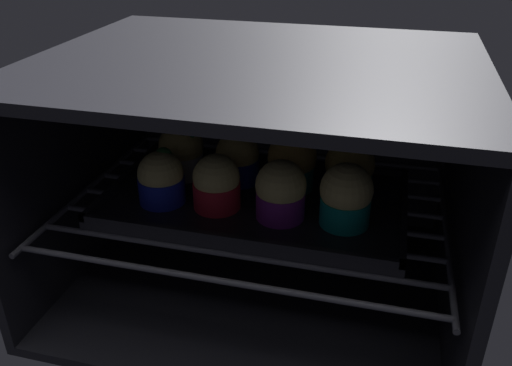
{
  "coord_description": "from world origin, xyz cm",
  "views": [
    {
      "loc": [
        17.19,
        -45.13,
        53.53
      ],
      "look_at": [
        0.0,
        21.16,
        17.51
      ],
      "focal_mm": 37.45,
      "sensor_mm": 36.0,
      "label": 1
    }
  ],
  "objects_px": {
    "muffin_row1_col0": "(182,152)",
    "muffin_row0_col0": "(161,179)",
    "muffin_row0_col3": "(346,196)",
    "muffin_row1_col3": "(349,169)",
    "baking_tray": "(256,200)",
    "muffin_row1_col1": "(238,159)",
    "muffin_row1_col2": "(292,162)",
    "muffin_row0_col1": "(217,184)",
    "muffin_row0_col2": "(281,191)"
  },
  "relations": [
    {
      "from": "muffin_row1_col0",
      "to": "muffin_row0_col0",
      "type": "bearing_deg",
      "value": -88.14
    },
    {
      "from": "muffin_row0_col3",
      "to": "muffin_row1_col3",
      "type": "bearing_deg",
      "value": 92.68
    },
    {
      "from": "baking_tray",
      "to": "muffin_row1_col1",
      "type": "height_order",
      "value": "muffin_row1_col1"
    },
    {
      "from": "muffin_row1_col2",
      "to": "muffin_row1_col3",
      "type": "bearing_deg",
      "value": 1.17
    },
    {
      "from": "muffin_row0_col1",
      "to": "muffin_row1_col3",
      "type": "distance_m",
      "value": 0.19
    },
    {
      "from": "muffin_row0_col1",
      "to": "muffin_row0_col2",
      "type": "distance_m",
      "value": 0.09
    },
    {
      "from": "baking_tray",
      "to": "muffin_row0_col0",
      "type": "relative_size",
      "value": 5.41
    },
    {
      "from": "muffin_row1_col0",
      "to": "muffin_row1_col1",
      "type": "relative_size",
      "value": 1.06
    },
    {
      "from": "muffin_row0_col3",
      "to": "muffin_row1_col3",
      "type": "xyz_separation_m",
      "value": [
        -0.0,
        0.09,
        -0.0
      ]
    },
    {
      "from": "muffin_row0_col3",
      "to": "muffin_row0_col1",
      "type": "bearing_deg",
      "value": -179.97
    },
    {
      "from": "muffin_row0_col1",
      "to": "muffin_row0_col3",
      "type": "bearing_deg",
      "value": 0.03
    },
    {
      "from": "muffin_row0_col1",
      "to": "muffin_row1_col0",
      "type": "xyz_separation_m",
      "value": [
        -0.08,
        0.08,
        0.0
      ]
    },
    {
      "from": "muffin_row0_col1",
      "to": "muffin_row1_col2",
      "type": "height_order",
      "value": "muffin_row1_col2"
    },
    {
      "from": "muffin_row0_col3",
      "to": "muffin_row1_col1",
      "type": "distance_m",
      "value": 0.19
    },
    {
      "from": "muffin_row0_col1",
      "to": "baking_tray",
      "type": "bearing_deg",
      "value": 41.1
    },
    {
      "from": "baking_tray",
      "to": "muffin_row1_col0",
      "type": "relative_size",
      "value": 5.11
    },
    {
      "from": "muffin_row1_col1",
      "to": "muffin_row1_col2",
      "type": "height_order",
      "value": "muffin_row1_col2"
    },
    {
      "from": "muffin_row0_col2",
      "to": "muffin_row1_col3",
      "type": "relative_size",
      "value": 0.98
    },
    {
      "from": "muffin_row0_col0",
      "to": "muffin_row1_col2",
      "type": "relative_size",
      "value": 0.86
    },
    {
      "from": "muffin_row0_col3",
      "to": "muffin_row1_col1",
      "type": "relative_size",
      "value": 1.1
    },
    {
      "from": "baking_tray",
      "to": "muffin_row1_col2",
      "type": "relative_size",
      "value": 4.67
    },
    {
      "from": "muffin_row0_col2",
      "to": "muffin_row1_col3",
      "type": "distance_m",
      "value": 0.12
    },
    {
      "from": "muffin_row1_col0",
      "to": "muffin_row1_col3",
      "type": "relative_size",
      "value": 0.99
    },
    {
      "from": "muffin_row1_col0",
      "to": "baking_tray",
      "type": "bearing_deg",
      "value": -17.78
    },
    {
      "from": "muffin_row0_col3",
      "to": "muffin_row0_col2",
      "type": "bearing_deg",
      "value": -176.82
    },
    {
      "from": "muffin_row1_col2",
      "to": "muffin_row1_col3",
      "type": "relative_size",
      "value": 1.08
    },
    {
      "from": "baking_tray",
      "to": "muffin_row0_col2",
      "type": "bearing_deg",
      "value": -44.48
    },
    {
      "from": "muffin_row0_col2",
      "to": "muffin_row1_col3",
      "type": "xyz_separation_m",
      "value": [
        0.08,
        0.09,
        0.0
      ]
    },
    {
      "from": "muffin_row0_col2",
      "to": "muffin_row0_col3",
      "type": "bearing_deg",
      "value": 3.18
    },
    {
      "from": "muffin_row0_col1",
      "to": "muffin_row0_col2",
      "type": "xyz_separation_m",
      "value": [
        0.09,
        -0.0,
        0.0
      ]
    },
    {
      "from": "muffin_row0_col2",
      "to": "muffin_row1_col3",
      "type": "bearing_deg",
      "value": 47.38
    },
    {
      "from": "muffin_row1_col0",
      "to": "muffin_row1_col1",
      "type": "xyz_separation_m",
      "value": [
        0.09,
        0.0,
        -0.0
      ]
    },
    {
      "from": "muffin_row1_col1",
      "to": "muffin_row1_col0",
      "type": "bearing_deg",
      "value": -178.28
    },
    {
      "from": "muffin_row0_col1",
      "to": "muffin_row0_col3",
      "type": "distance_m",
      "value": 0.18
    },
    {
      "from": "muffin_row0_col3",
      "to": "muffin_row1_col3",
      "type": "height_order",
      "value": "muffin_row0_col3"
    },
    {
      "from": "baking_tray",
      "to": "muffin_row0_col3",
      "type": "relative_size",
      "value": 4.94
    },
    {
      "from": "baking_tray",
      "to": "muffin_row1_col3",
      "type": "distance_m",
      "value": 0.14
    },
    {
      "from": "muffin_row1_col3",
      "to": "muffin_row0_col0",
      "type": "bearing_deg",
      "value": -160.79
    },
    {
      "from": "baking_tray",
      "to": "muffin_row0_col1",
      "type": "height_order",
      "value": "muffin_row0_col1"
    },
    {
      "from": "muffin_row0_col2",
      "to": "muffin_row0_col3",
      "type": "height_order",
      "value": "muffin_row0_col3"
    },
    {
      "from": "muffin_row0_col2",
      "to": "muffin_row1_col0",
      "type": "bearing_deg",
      "value": 153.76
    },
    {
      "from": "baking_tray",
      "to": "muffin_row0_col0",
      "type": "height_order",
      "value": "muffin_row0_col0"
    },
    {
      "from": "muffin_row0_col0",
      "to": "muffin_row1_col1",
      "type": "bearing_deg",
      "value": 45.72
    },
    {
      "from": "muffin_row1_col1",
      "to": "muffin_row0_col2",
      "type": "bearing_deg",
      "value": -45.95
    },
    {
      "from": "baking_tray",
      "to": "muffin_row0_col0",
      "type": "distance_m",
      "value": 0.14
    },
    {
      "from": "muffin_row1_col0",
      "to": "muffin_row0_col2",
      "type": "bearing_deg",
      "value": -26.24
    },
    {
      "from": "baking_tray",
      "to": "muffin_row1_col0",
      "type": "bearing_deg",
      "value": 162.22
    },
    {
      "from": "baking_tray",
      "to": "muffin_row0_col2",
      "type": "distance_m",
      "value": 0.08
    },
    {
      "from": "muffin_row0_col3",
      "to": "muffin_row1_col0",
      "type": "bearing_deg",
      "value": 162.66
    },
    {
      "from": "baking_tray",
      "to": "muffin_row0_col3",
      "type": "distance_m",
      "value": 0.15
    }
  ]
}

